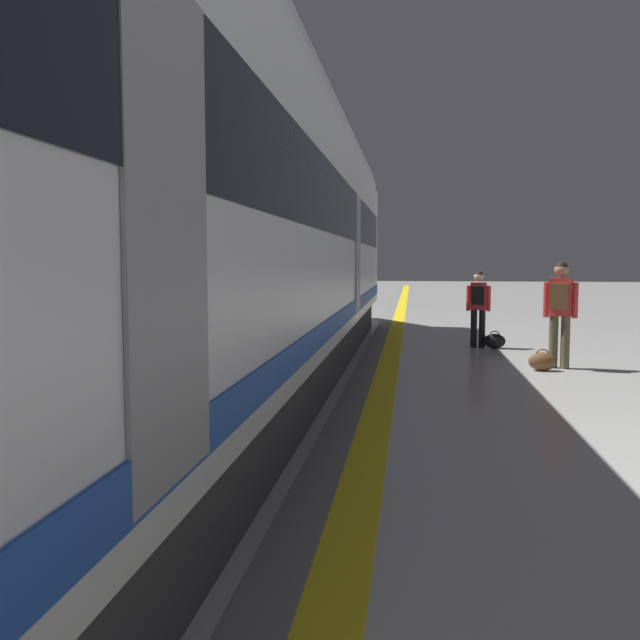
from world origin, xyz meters
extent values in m
cube|color=yellow|center=(-1.05, 10.00, 0.00)|extent=(0.36, 80.00, 0.01)
cube|color=slate|center=(-1.34, 10.00, 0.00)|extent=(0.53, 80.00, 0.01)
cube|color=#38383D|center=(-3.07, 8.22, 0.35)|extent=(2.67, 24.19, 0.70)
cube|color=silver|center=(-3.07, 8.22, 2.15)|extent=(2.90, 25.20, 2.90)
cylinder|color=silver|center=(-3.07, 8.22, 3.55)|extent=(2.84, 24.70, 2.84)
cube|color=black|center=(-3.07, 8.22, 2.50)|extent=(2.93, 23.69, 0.80)
cube|color=#1E4CB2|center=(-3.07, 8.22, 1.00)|extent=(2.94, 24.70, 0.24)
cone|color=silver|center=(-3.07, 22.12, 1.90)|extent=(2.75, 2.60, 2.75)
cube|color=gray|center=(-1.61, 4.44, 1.90)|extent=(0.02, 0.90, 2.00)
cube|color=gray|center=(-1.61, 13.89, 1.90)|extent=(0.02, 0.90, 2.00)
cylinder|color=brown|center=(1.67, 13.65, 0.44)|extent=(0.15, 0.15, 0.87)
cylinder|color=brown|center=(1.85, 13.58, 0.44)|extent=(0.15, 0.15, 0.87)
cube|color=red|center=(1.76, 13.62, 1.18)|extent=(0.40, 0.31, 0.62)
cylinder|color=red|center=(1.54, 13.70, 1.13)|extent=(0.09, 0.09, 0.58)
cylinder|color=red|center=(1.98, 13.55, 1.13)|extent=(0.09, 0.09, 0.58)
sphere|color=#A37556|center=(1.76, 13.62, 1.63)|extent=(0.23, 0.23, 0.23)
sphere|color=black|center=(1.76, 13.62, 1.66)|extent=(0.21, 0.21, 0.21)
cube|color=brown|center=(1.71, 13.47, 1.20)|extent=(0.30, 0.23, 0.42)
ellipsoid|color=brown|center=(1.44, 13.30, 0.15)|extent=(0.44, 0.26, 0.30)
torus|color=brown|center=(1.44, 13.30, 0.25)|extent=(0.22, 0.02, 0.22)
cylinder|color=black|center=(0.60, 16.26, 0.39)|extent=(0.13, 0.13, 0.78)
cylinder|color=black|center=(0.76, 16.23, 0.39)|extent=(0.13, 0.13, 0.78)
cube|color=red|center=(0.68, 16.24, 1.05)|extent=(0.34, 0.23, 0.55)
cylinder|color=red|center=(0.48, 16.29, 1.01)|extent=(0.08, 0.08, 0.52)
cylinder|color=red|center=(0.88, 16.22, 1.01)|extent=(0.08, 0.08, 0.52)
sphere|color=beige|center=(0.68, 16.24, 1.45)|extent=(0.20, 0.20, 0.20)
sphere|color=black|center=(0.68, 16.24, 1.47)|extent=(0.19, 0.19, 0.19)
cube|color=black|center=(0.66, 16.11, 1.07)|extent=(0.26, 0.17, 0.37)
ellipsoid|color=black|center=(1.00, 16.09, 0.15)|extent=(0.44, 0.26, 0.30)
torus|color=black|center=(1.00, 16.09, 0.25)|extent=(0.22, 0.02, 0.22)
camera|label=1|loc=(-0.66, 1.81, 1.80)|focal=38.95mm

